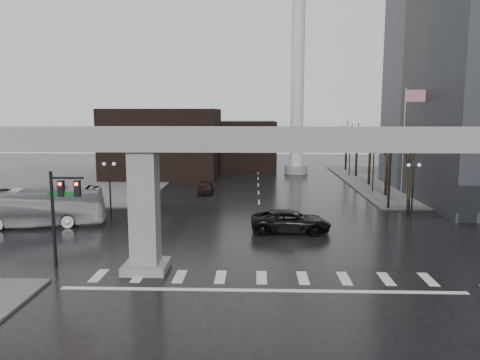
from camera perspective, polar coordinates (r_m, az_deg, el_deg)
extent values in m
plane|color=black|center=(28.79, 2.62, -11.10)|extent=(160.00, 160.00, 0.00)
cube|color=slate|center=(69.10, 24.34, -0.34)|extent=(28.00, 36.00, 0.15)
cube|color=slate|center=(68.81, -19.97, -0.13)|extent=(28.00, 36.00, 0.15)
cube|color=gray|center=(27.20, 2.73, 5.00)|extent=(48.00, 2.20, 1.40)
cube|color=gray|center=(28.57, -11.54, -3.81)|extent=(1.60, 1.60, 7.30)
cube|color=gray|center=(29.46, -11.35, -10.29)|extent=(2.60, 2.60, 0.50)
cube|color=black|center=(70.63, -9.24, 4.49)|extent=(16.00, 14.00, 10.00)
cube|color=black|center=(79.37, 0.74, 4.28)|extent=(10.00, 10.00, 8.00)
cylinder|color=silver|center=(73.64, 7.05, 12.47)|extent=(2.00, 2.00, 30.00)
cylinder|color=gray|center=(73.98, 6.85, 1.28)|extent=(3.60, 3.60, 1.20)
cylinder|color=black|center=(48.13, 17.80, 1.27)|extent=(0.24, 0.24, 8.00)
cylinder|color=black|center=(46.57, 10.83, 5.25)|extent=(12.00, 0.18, 0.18)
cube|color=black|center=(47.17, 14.42, 4.38)|extent=(0.35, 0.30, 1.00)
cube|color=black|center=(46.54, 10.20, 4.46)|extent=(0.35, 0.30, 1.00)
cube|color=black|center=(46.16, 5.88, 4.52)|extent=(0.35, 0.30, 1.00)
sphere|color=#FF0C05|center=(46.97, 14.48, 4.73)|extent=(0.20, 0.20, 0.20)
cube|color=#0B531A|center=(47.49, 16.21, 4.88)|extent=(1.80, 0.05, 0.35)
cube|color=#0B531A|center=(46.32, 8.37, 5.04)|extent=(1.80, 0.05, 0.35)
cylinder|color=black|center=(31.01, -21.81, -4.51)|extent=(0.20, 0.20, 6.00)
cylinder|color=black|center=(30.18, -20.33, 0.24)|extent=(2.00, 0.14, 0.14)
cube|color=black|center=(30.42, -20.97, -0.97)|extent=(0.35, 0.30, 1.00)
cube|color=black|center=(30.05, -19.21, -0.99)|extent=(0.35, 0.30, 1.00)
cube|color=#0B531A|center=(30.52, -21.11, -1.62)|extent=(1.60, 0.05, 0.30)
cylinder|color=silver|center=(51.63, 19.29, 3.88)|extent=(0.12, 0.12, 12.00)
cube|color=#B1121C|center=(51.84, 20.64, 9.59)|extent=(2.00, 0.03, 1.20)
cylinder|color=black|center=(44.02, 20.28, -1.58)|extent=(0.14, 0.14, 4.80)
cube|color=black|center=(43.70, 20.43, 1.46)|extent=(0.90, 0.06, 0.06)
sphere|color=silver|center=(43.54, 19.88, 1.72)|extent=(0.32, 0.32, 0.32)
sphere|color=silver|center=(43.82, 21.00, 1.71)|extent=(0.32, 0.32, 0.32)
cylinder|color=black|center=(57.33, 15.91, 0.80)|extent=(0.14, 0.14, 4.80)
cube|color=black|center=(57.08, 16.01, 3.14)|extent=(0.90, 0.06, 0.06)
sphere|color=silver|center=(56.96, 15.57, 3.35)|extent=(0.32, 0.32, 0.32)
sphere|color=silver|center=(57.17, 16.45, 3.33)|extent=(0.32, 0.32, 0.32)
cylinder|color=black|center=(70.90, 13.20, 2.28)|extent=(0.14, 0.14, 4.80)
cube|color=black|center=(70.70, 13.27, 4.17)|extent=(0.90, 0.06, 0.06)
sphere|color=silver|center=(70.60, 12.91, 4.34)|extent=(0.32, 0.32, 0.32)
sphere|color=silver|center=(70.78, 13.63, 4.33)|extent=(0.32, 0.32, 0.32)
cylinder|color=black|center=(43.78, -15.55, -1.42)|extent=(0.14, 0.14, 4.80)
cube|color=black|center=(43.46, -15.67, 1.63)|extent=(0.90, 0.06, 0.06)
sphere|color=silver|center=(43.58, -16.25, 1.89)|extent=(0.32, 0.32, 0.32)
sphere|color=silver|center=(43.31, -15.11, 1.90)|extent=(0.32, 0.32, 0.32)
cylinder|color=black|center=(57.14, -11.38, 0.93)|extent=(0.14, 0.14, 4.80)
cube|color=black|center=(56.90, -11.44, 3.28)|extent=(0.90, 0.06, 0.06)
sphere|color=silver|center=(56.99, -11.89, 3.48)|extent=(0.32, 0.32, 0.32)
sphere|color=silver|center=(56.78, -11.01, 3.49)|extent=(0.32, 0.32, 0.32)
cylinder|color=black|center=(70.75, -8.79, 2.39)|extent=(0.14, 0.14, 4.80)
cube|color=black|center=(70.55, -8.83, 4.29)|extent=(0.90, 0.06, 0.06)
sphere|color=silver|center=(70.62, -9.20, 4.45)|extent=(0.32, 0.32, 0.32)
sphere|color=silver|center=(70.46, -8.48, 4.45)|extent=(0.32, 0.32, 0.32)
cylinder|color=black|center=(48.10, 19.92, -0.91)|extent=(0.34, 0.34, 4.55)
cylinder|color=black|center=(47.68, 20.14, 3.52)|extent=(0.12, 1.52, 2.98)
cylinder|color=black|center=(48.09, 20.60, 3.26)|extent=(0.83, 1.14, 2.51)
cylinder|color=black|center=(55.67, 17.40, 0.45)|extent=(0.34, 0.34, 4.66)
cylinder|color=black|center=(55.31, 17.57, 4.38)|extent=(0.12, 1.55, 3.05)
cylinder|color=black|center=(55.70, 17.99, 4.14)|extent=(0.85, 1.16, 2.57)
cylinder|color=black|center=(63.35, 15.49, 1.49)|extent=(0.34, 0.34, 4.76)
cylinder|color=black|center=(63.03, 15.63, 5.02)|extent=(0.12, 1.59, 3.11)
cylinder|color=black|center=(63.40, 16.01, 4.80)|extent=(0.86, 1.18, 2.62)
cylinder|color=black|center=(71.10, 14.00, 2.30)|extent=(0.34, 0.34, 4.87)
cylinder|color=black|center=(70.81, 14.11, 5.51)|extent=(0.12, 1.62, 3.18)
cylinder|color=black|center=(71.17, 14.46, 5.31)|extent=(0.88, 1.20, 2.68)
cylinder|color=black|center=(78.90, 12.79, 2.94)|extent=(0.34, 0.34, 4.97)
cylinder|color=black|center=(78.64, 12.89, 5.91)|extent=(0.12, 1.65, 3.25)
cylinder|color=black|center=(78.99, 13.21, 5.72)|extent=(0.89, 1.23, 2.74)
imported|color=black|center=(37.78, 6.22, -5.03)|extent=(6.42, 3.06, 1.77)
imported|color=#B5B5BA|center=(43.07, -24.20, -2.99)|extent=(12.32, 5.20, 3.34)
imported|color=black|center=(55.60, -4.21, -0.87)|extent=(1.81, 4.27, 1.44)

